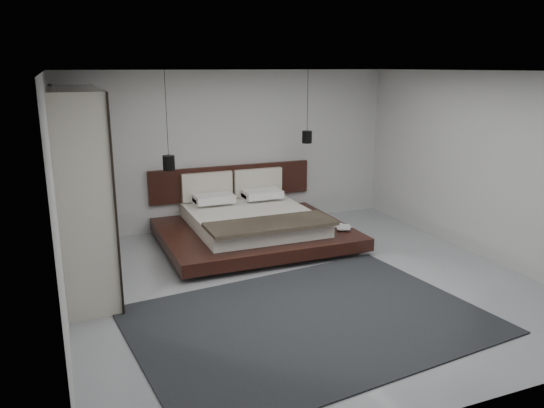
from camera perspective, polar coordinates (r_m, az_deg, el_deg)
name	(u,v)px	position (r m, az deg, el deg)	size (l,w,h in m)	color
floor	(303,282)	(7.32, 3.35, -8.40)	(6.00, 6.00, 0.00)	#92959A
ceiling	(306,71)	(6.74, 3.71, 14.09)	(6.00, 6.00, 0.00)	white
wall_back	(233,149)	(9.64, -4.22, 5.87)	(6.00, 6.00, 0.00)	#AFAFAC
wall_front	(468,256)	(4.48, 20.36, -5.31)	(6.00, 6.00, 0.00)	#AFAFAC
wall_left	(56,204)	(6.24, -22.18, 0.01)	(6.00, 6.00, 0.00)	#AFAFAC
wall_right	(485,166)	(8.60, 21.90, 3.80)	(6.00, 6.00, 0.00)	#AFAFAC
lattice_screen	(59,172)	(8.66, -21.95, 3.18)	(0.05, 0.90, 2.60)	black
bed	(252,224)	(8.85, -2.20, -2.19)	(3.01, 2.49, 1.12)	black
book_lower	(337,228)	(8.74, 7.01, -2.56)	(0.21, 0.29, 0.03)	#99724C
book_upper	(337,227)	(8.70, 6.99, -2.48)	(0.21, 0.29, 0.02)	#99724C
pendant_left	(169,163)	(8.75, -11.04, 4.39)	(0.20, 0.20, 1.58)	black
pendant_right	(307,137)	(9.49, 3.78, 7.23)	(0.18, 0.18, 1.27)	black
wardrobe	(81,188)	(7.46, -19.89, 1.65)	(0.62, 2.64, 2.59)	beige
rug	(310,320)	(6.29, 4.06, -12.36)	(3.96, 2.83, 0.02)	black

